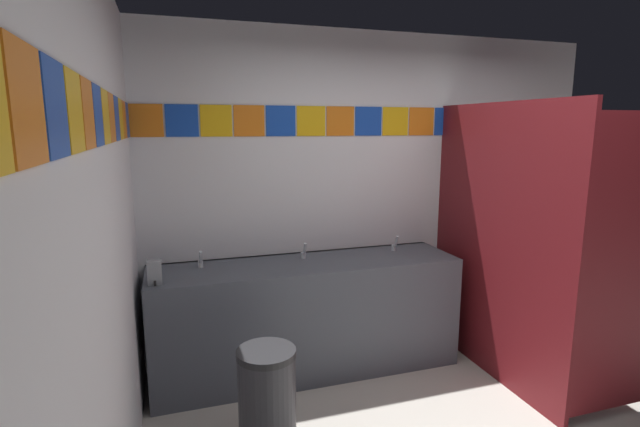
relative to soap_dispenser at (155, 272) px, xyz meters
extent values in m
cube|color=silver|center=(1.81, 0.52, 0.37)|extent=(3.89, 0.08, 2.63)
cube|color=orange|center=(-0.01, 0.48, 0.97)|extent=(0.23, 0.01, 0.23)
cube|color=#1947B7|center=(0.23, 0.48, 0.97)|extent=(0.23, 0.01, 0.23)
cube|color=yellow|center=(0.48, 0.48, 0.97)|extent=(0.23, 0.01, 0.23)
cube|color=orange|center=(0.72, 0.48, 0.97)|extent=(0.23, 0.01, 0.23)
cube|color=#1947B7|center=(0.96, 0.48, 0.97)|extent=(0.23, 0.01, 0.23)
cube|color=yellow|center=(1.21, 0.48, 0.97)|extent=(0.23, 0.01, 0.23)
cube|color=orange|center=(1.45, 0.48, 0.97)|extent=(0.23, 0.01, 0.23)
cube|color=#1947B7|center=(1.69, 0.48, 0.97)|extent=(0.23, 0.01, 0.23)
cube|color=yellow|center=(1.94, 0.48, 0.97)|extent=(0.23, 0.01, 0.23)
cube|color=orange|center=(2.18, 0.48, 0.97)|extent=(0.23, 0.01, 0.23)
cube|color=#1947B7|center=(2.42, 0.48, 0.97)|extent=(0.23, 0.01, 0.23)
cube|color=yellow|center=(2.67, 0.48, 0.97)|extent=(0.23, 0.01, 0.23)
cube|color=orange|center=(2.91, 0.48, 0.97)|extent=(0.23, 0.01, 0.23)
cube|color=#1947B7|center=(3.15, 0.48, 0.97)|extent=(0.23, 0.01, 0.23)
cube|color=yellow|center=(3.39, 0.48, 0.97)|extent=(0.23, 0.01, 0.23)
cube|color=orange|center=(3.64, 0.48, 0.97)|extent=(0.23, 0.01, 0.23)
cube|color=silver|center=(-0.17, -1.24, 0.37)|extent=(0.08, 3.45, 2.63)
cube|color=orange|center=(-0.12, -2.11, 0.97)|extent=(0.01, 0.23, 0.23)
cube|color=#1947B7|center=(-0.12, -1.86, 0.97)|extent=(0.01, 0.23, 0.23)
cube|color=yellow|center=(-0.12, -1.61, 0.97)|extent=(0.01, 0.23, 0.23)
cube|color=orange|center=(-0.12, -1.37, 0.97)|extent=(0.01, 0.23, 0.23)
cube|color=#1947B7|center=(-0.12, -1.12, 0.97)|extent=(0.01, 0.23, 0.23)
cube|color=yellow|center=(-0.12, -0.87, 0.97)|extent=(0.01, 0.23, 0.23)
cube|color=orange|center=(-0.12, -0.63, 0.97)|extent=(0.01, 0.23, 0.23)
cube|color=#1947B7|center=(-0.12, -0.38, 0.97)|extent=(0.01, 0.23, 0.23)
cube|color=yellow|center=(-0.12, -0.13, 0.97)|extent=(0.01, 0.23, 0.23)
cube|color=orange|center=(-0.12, 0.11, 0.97)|extent=(0.01, 0.23, 0.23)
cube|color=#1947B7|center=(-0.12, 0.36, 0.97)|extent=(0.01, 0.23, 0.23)
cube|color=#4C515B|center=(1.08, 0.18, -0.51)|extent=(2.33, 0.60, 0.87)
cube|color=#4C515B|center=(1.08, 0.47, -0.12)|extent=(2.33, 0.03, 0.08)
cylinder|color=white|center=(0.31, 0.15, -0.13)|extent=(0.34, 0.34, 0.10)
cylinder|color=white|center=(1.08, 0.15, -0.13)|extent=(0.34, 0.34, 0.10)
cylinder|color=white|center=(1.86, 0.15, -0.13)|extent=(0.34, 0.34, 0.10)
cylinder|color=silver|center=(0.31, 0.29, -0.05)|extent=(0.04, 0.04, 0.05)
cylinder|color=silver|center=(0.31, 0.24, 0.02)|extent=(0.02, 0.06, 0.09)
cylinder|color=silver|center=(1.08, 0.29, -0.05)|extent=(0.04, 0.04, 0.05)
cylinder|color=silver|center=(1.08, 0.24, 0.02)|extent=(0.02, 0.06, 0.09)
cylinder|color=silver|center=(1.86, 0.29, -0.05)|extent=(0.04, 0.04, 0.05)
cylinder|color=silver|center=(1.86, 0.24, 0.02)|extent=(0.02, 0.06, 0.09)
cube|color=gray|center=(0.00, 0.00, 0.00)|extent=(0.09, 0.07, 0.16)
cylinder|color=black|center=(0.00, -0.04, -0.06)|extent=(0.02, 0.02, 0.03)
cube|color=maroon|center=(2.41, -0.29, 0.08)|extent=(0.04, 1.54, 2.05)
cube|color=maroon|center=(2.86, -1.04, 0.08)|extent=(0.90, 0.04, 1.89)
cylinder|color=silver|center=(2.43, -1.04, 0.18)|extent=(0.02, 0.02, 0.10)
cylinder|color=white|center=(2.89, 0.03, -0.75)|extent=(0.38, 0.38, 0.40)
torus|color=white|center=(2.89, 0.03, -0.53)|extent=(0.39, 0.39, 0.05)
cube|color=white|center=(2.89, 0.24, -0.38)|extent=(0.34, 0.17, 0.34)
cylinder|color=#333338|center=(0.60, -0.65, -0.66)|extent=(0.34, 0.34, 0.58)
cylinder|color=#262628|center=(0.60, -0.65, -0.34)|extent=(0.34, 0.34, 0.04)
camera|label=1|loc=(0.12, -3.14, 0.93)|focal=26.61mm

